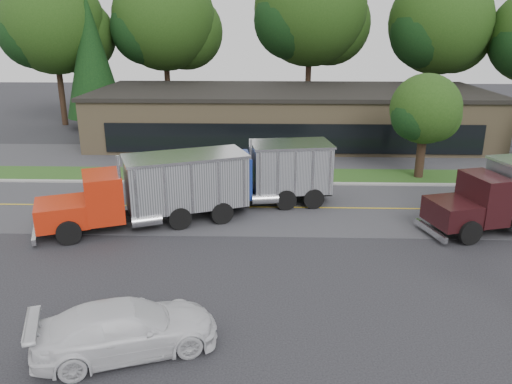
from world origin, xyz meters
TOP-DOWN VIEW (x-y plane):
  - ground at (0.00, 0.00)m, footprint 140.00×140.00m
  - road at (0.00, 9.00)m, footprint 60.00×8.00m
  - center_line at (0.00, 9.00)m, footprint 60.00×0.12m
  - curb at (0.00, 13.20)m, footprint 60.00×0.30m
  - grass_verge at (0.00, 15.00)m, footprint 60.00×3.40m
  - far_parking at (0.00, 20.00)m, footprint 60.00×7.00m
  - strip_mall at (2.00, 26.00)m, footprint 32.00×12.00m
  - tree_far_a at (-19.85, 32.12)m, footprint 10.02×9.43m
  - tree_far_b at (-9.84, 34.12)m, footprint 10.43×9.81m
  - tree_far_c at (4.17, 34.14)m, footprint 11.32×10.66m
  - tree_far_d at (16.15, 33.12)m, footprint 10.03×9.44m
  - evergreen_left at (-16.00, 30.00)m, footprint 5.30×5.30m
  - tree_verge at (10.07, 15.06)m, footprint 4.64×4.37m
  - dump_truck_red at (-5.07, 6.61)m, footprint 10.20×6.03m
  - dump_truck_blue at (0.50, 9.72)m, footprint 7.46×3.68m
  - rally_car at (-3.86, -3.67)m, footprint 5.86×3.94m

SIDE VIEW (x-z plane):
  - ground at x=0.00m, z-range 0.00..0.00m
  - road at x=0.00m, z-range -0.01..0.01m
  - center_line at x=0.00m, z-range 0.00..0.00m
  - curb at x=0.00m, z-range -0.06..0.06m
  - grass_verge at x=0.00m, z-range -0.01..0.01m
  - far_parking at x=0.00m, z-range -0.01..0.01m
  - rally_car at x=-3.86m, z-range 0.00..1.58m
  - dump_truck_blue at x=0.50m, z-range 0.12..3.48m
  - dump_truck_red at x=-5.07m, z-range 0.13..3.49m
  - strip_mall at x=2.00m, z-range 0.00..4.00m
  - tree_verge at x=10.07m, z-range 0.90..7.52m
  - evergreen_left at x=-16.00m, z-range 0.60..12.64m
  - tree_far_a at x=-19.85m, z-range 1.98..16.28m
  - tree_far_d at x=16.15m, z-range 1.98..16.29m
  - tree_far_b at x=-9.84m, z-range 2.06..16.93m
  - tree_far_c at x=4.17m, z-range 2.23..18.39m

